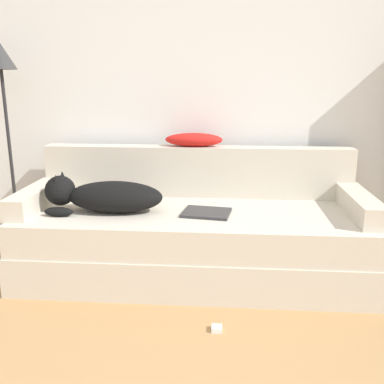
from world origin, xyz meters
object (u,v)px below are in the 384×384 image
Objects in this scene: laptop at (207,213)px; floor_lamp at (2,82)px; power_adapter at (217,329)px; throw_pillow at (194,140)px; dog at (104,196)px; couch at (193,243)px.

floor_lamp reaches higher than laptop.
throw_pillow is at bearing 100.79° from power_adapter.
laptop is 0.79× the size of throw_pillow.
dog reaches higher than laptop.
throw_pillow is 1.39m from power_adapter.
throw_pillow is at bearing 93.65° from couch.
floor_lamp is (-1.35, -0.10, 0.41)m from throw_pillow.
floor_lamp reaches higher than couch.
throw_pillow reaches higher than dog.
dog reaches higher than couch.
throw_pillow is 7.47× the size of power_adapter.
dog is 0.68m from laptop.
laptop is at bearing -0.15° from dog.
power_adapter is at bearing -73.60° from laptop.
dog is 1.12m from power_adapter.
couch is 6.91× the size of laptop.
power_adapter is at bearing -79.21° from throw_pillow.
dog is at bearing 141.19° from power_adapter.
couch is at bearing 104.65° from power_adapter.
dog is at bearing -24.49° from floor_lamp.
laptop reaches higher than power_adapter.
floor_lamp is (-1.46, 0.36, 0.82)m from laptop.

